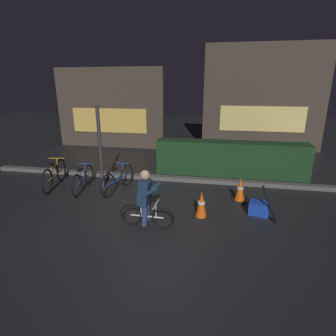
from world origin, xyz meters
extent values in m
plane|color=black|center=(0.00, 0.00, 0.00)|extent=(40.00, 40.00, 0.00)
cube|color=#56544F|center=(0.00, 2.20, 0.06)|extent=(12.00, 0.24, 0.12)
cube|color=#19381C|center=(1.80, 3.10, 0.55)|extent=(4.80, 0.70, 1.11)
cube|color=#42382D|center=(-3.63, 6.50, 1.80)|extent=(5.07, 0.50, 3.60)
cube|color=#E5B751|center=(-3.63, 6.23, 1.26)|extent=(3.55, 0.04, 1.10)
cube|color=#42382D|center=(3.22, 7.20, 2.27)|extent=(5.19, 0.50, 4.54)
cube|color=#F2D172|center=(3.22, 6.93, 1.40)|extent=(3.63, 0.04, 1.10)
cylinder|color=#2D2D33|center=(-1.83, 1.20, 1.17)|extent=(0.10, 0.10, 2.34)
torus|color=black|center=(-3.32, 1.54, 0.35)|extent=(0.18, 0.69, 0.69)
torus|color=black|center=(-3.12, 0.53, 0.35)|extent=(0.18, 0.69, 0.69)
cylinder|color=gold|center=(-3.22, 1.03, 0.35)|extent=(0.24, 1.02, 0.04)
cylinder|color=gold|center=(-3.18, 0.86, 0.54)|extent=(0.03, 0.03, 0.39)
cube|color=black|center=(-3.18, 0.86, 0.74)|extent=(0.14, 0.22, 0.05)
cylinder|color=gold|center=(-3.27, 1.31, 0.56)|extent=(0.03, 0.03, 0.44)
cylinder|color=gold|center=(-3.27, 1.31, 0.78)|extent=(0.46, 0.11, 0.02)
torus|color=black|center=(-2.34, 1.40, 0.31)|extent=(0.11, 0.62, 0.62)
torus|color=black|center=(-2.24, 0.49, 0.31)|extent=(0.11, 0.62, 0.62)
cylinder|color=#19479E|center=(-2.29, 0.94, 0.31)|extent=(0.14, 0.92, 0.04)
cylinder|color=#19479E|center=(-2.27, 0.78, 0.48)|extent=(0.03, 0.03, 0.35)
cube|color=black|center=(-2.27, 0.78, 0.66)|extent=(0.12, 0.21, 0.05)
cylinder|color=#19479E|center=(-2.32, 1.20, 0.50)|extent=(0.03, 0.03, 0.39)
cylinder|color=#19479E|center=(-2.32, 1.20, 0.70)|extent=(0.46, 0.08, 0.02)
torus|color=black|center=(-1.21, 1.54, 0.32)|extent=(0.18, 0.64, 0.64)
torus|color=black|center=(-1.42, 0.61, 0.32)|extent=(0.18, 0.64, 0.64)
cylinder|color=#19479E|center=(-1.31, 1.08, 0.32)|extent=(0.24, 0.95, 0.04)
cylinder|color=#19479E|center=(-1.35, 0.91, 0.50)|extent=(0.03, 0.03, 0.36)
cube|color=black|center=(-1.35, 0.91, 0.68)|extent=(0.14, 0.22, 0.05)
cylinder|color=#19479E|center=(-1.26, 1.33, 0.53)|extent=(0.03, 0.03, 0.41)
cylinder|color=#19479E|center=(-1.26, 1.33, 0.73)|extent=(0.45, 0.12, 0.02)
cube|color=black|center=(1.09, -0.10, 0.01)|extent=(0.36, 0.36, 0.03)
cone|color=#EA560F|center=(1.09, -0.10, 0.33)|extent=(0.26, 0.26, 0.60)
cylinder|color=white|center=(1.09, -0.10, 0.36)|extent=(0.16, 0.16, 0.05)
cube|color=black|center=(1.99, 0.99, 0.01)|extent=(0.36, 0.36, 0.03)
cone|color=#EA560F|center=(1.99, 0.99, 0.32)|extent=(0.26, 0.26, 0.59)
cylinder|color=white|center=(1.99, 0.99, 0.35)|extent=(0.16, 0.16, 0.05)
cube|color=#193DB7|center=(2.38, 0.30, 0.15)|extent=(0.50, 0.41, 0.30)
torus|color=black|center=(0.36, -0.74, 0.24)|extent=(0.48, 0.06, 0.48)
torus|color=black|center=(-0.35, -0.73, 0.24)|extent=(0.48, 0.06, 0.48)
cylinder|color=silver|center=(0.01, -0.74, 0.24)|extent=(0.70, 0.05, 0.04)
cylinder|color=silver|center=(-0.12, -0.73, 0.37)|extent=(0.03, 0.03, 0.26)
cube|color=black|center=(-0.12, -0.73, 0.51)|extent=(0.20, 0.10, 0.05)
cylinder|color=silver|center=(0.20, -0.74, 0.39)|extent=(0.03, 0.03, 0.30)
cylinder|color=silver|center=(0.20, -0.74, 0.54)|extent=(0.03, 0.46, 0.02)
cylinder|color=navy|center=(-0.01, -0.63, 0.30)|extent=(0.11, 0.21, 0.42)
cylinder|color=navy|center=(-0.02, -0.83, 0.30)|extent=(0.11, 0.21, 0.42)
cube|color=#192D47|center=(-0.03, -0.73, 0.79)|extent=(0.27, 0.33, 0.54)
sphere|color=tan|center=(-0.01, -0.73, 1.15)|extent=(0.20, 0.20, 0.20)
cylinder|color=#192D47|center=(0.11, -0.60, 0.84)|extent=(0.40, 0.09, 0.29)
cylinder|color=#192D47|center=(0.10, -0.88, 0.84)|extent=(0.40, 0.09, 0.29)
ellipsoid|color=black|center=(-0.09, -0.53, 0.74)|extent=(0.32, 0.17, 0.24)
cylinder|color=black|center=(2.55, 0.05, 0.38)|extent=(0.39, 0.33, 0.77)
camera|label=1|loc=(1.37, -5.64, 2.88)|focal=28.94mm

